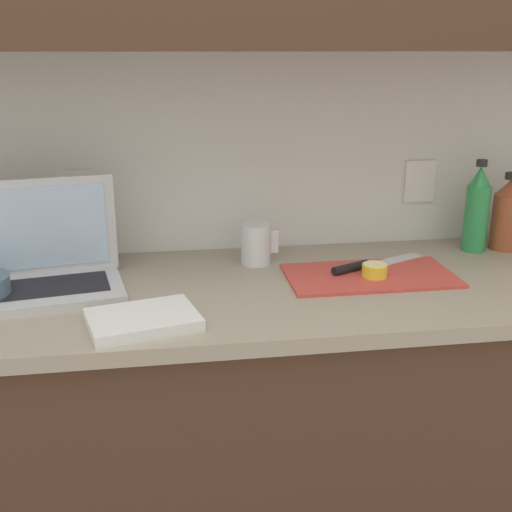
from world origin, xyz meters
The scene contains 9 objects.
counter_unit centered at (-0.02, 0.00, 0.45)m, with size 2.33×0.61×0.88m.
laptop centered at (-0.35, 0.06, 0.94)m, with size 0.39×0.29×0.25m.
cutting_board centered at (0.44, 0.02, 0.89)m, with size 0.42×0.23×0.01m, color #D1473D.
knife centered at (0.44, 0.06, 0.90)m, with size 0.28×0.15×0.02m.
lemon_half_cut centered at (0.45, 0.00, 0.91)m, with size 0.06×0.06×0.03m.
bottle_green_soda centered at (0.80, 0.19, 1.00)m, with size 0.07×0.07×0.26m.
bottle_oil_tall centered at (0.90, 0.19, 0.98)m, with size 0.08×0.08×0.22m.
measuring_cup centered at (0.18, 0.17, 0.94)m, with size 0.10×0.08×0.11m.
dish_towel centered at (-0.11, -0.19, 0.89)m, with size 0.22×0.16×0.02m, color white.
Camera 1 is at (-0.07, -1.43, 1.43)m, focal length 45.00 mm.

